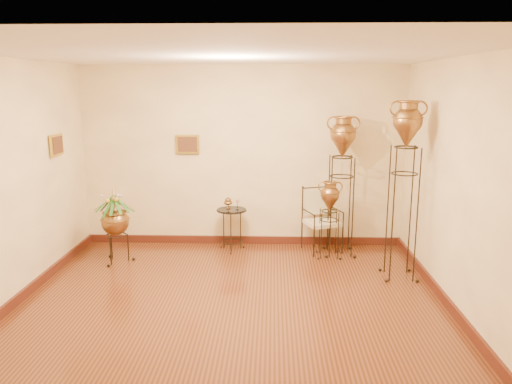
{
  "coord_description": "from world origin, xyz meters",
  "views": [
    {
      "loc": [
        0.47,
        -5.19,
        2.48
      ],
      "look_at": [
        0.25,
        1.3,
        1.1
      ],
      "focal_mm": 35.0,
      "sensor_mm": 36.0,
      "label": 1
    }
  ],
  "objects_px": {
    "side_table": "(232,229)",
    "amphora_mid": "(341,185)",
    "armchair": "(322,220)",
    "planter_urn": "(115,218)",
    "amphora_tall": "(404,189)"
  },
  "relations": [
    {
      "from": "amphora_mid",
      "to": "side_table",
      "type": "bearing_deg",
      "value": 176.3
    },
    {
      "from": "planter_urn",
      "to": "side_table",
      "type": "bearing_deg",
      "value": 19.58
    },
    {
      "from": "side_table",
      "to": "amphora_mid",
      "type": "bearing_deg",
      "value": -3.7
    },
    {
      "from": "side_table",
      "to": "planter_urn",
      "type": "bearing_deg",
      "value": -160.42
    },
    {
      "from": "amphora_tall",
      "to": "planter_urn",
      "type": "bearing_deg",
      "value": 173.43
    },
    {
      "from": "amphora_tall",
      "to": "side_table",
      "type": "xyz_separation_m",
      "value": [
        -2.3,
        1.02,
        -0.85
      ]
    },
    {
      "from": "amphora_mid",
      "to": "armchair",
      "type": "bearing_deg",
      "value": 157.38
    },
    {
      "from": "amphora_tall",
      "to": "planter_urn",
      "type": "xyz_separation_m",
      "value": [
        -3.91,
        0.45,
        -0.55
      ]
    },
    {
      "from": "amphora_tall",
      "to": "amphora_mid",
      "type": "distance_m",
      "value": 1.14
    },
    {
      "from": "planter_urn",
      "to": "armchair",
      "type": "xyz_separation_m",
      "value": [
        2.99,
        0.57,
        -0.15
      ]
    },
    {
      "from": "planter_urn",
      "to": "side_table",
      "type": "xyz_separation_m",
      "value": [
        1.61,
        0.57,
        -0.3
      ]
    },
    {
      "from": "amphora_tall",
      "to": "planter_urn",
      "type": "relative_size",
      "value": 2.04
    },
    {
      "from": "amphora_mid",
      "to": "side_table",
      "type": "relative_size",
      "value": 2.55
    },
    {
      "from": "amphora_tall",
      "to": "planter_urn",
      "type": "distance_m",
      "value": 3.98
    },
    {
      "from": "planter_urn",
      "to": "armchair",
      "type": "relative_size",
      "value": 1.18
    }
  ]
}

